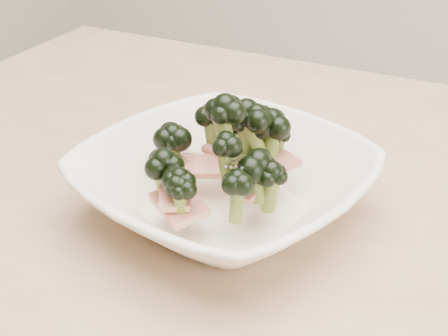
% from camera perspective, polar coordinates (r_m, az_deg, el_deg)
% --- Properties ---
extents(dining_table, '(1.20, 0.80, 0.75)m').
position_cam_1_polar(dining_table, '(0.66, 9.49, -12.07)').
color(dining_table, tan).
rests_on(dining_table, ground).
extents(broccoli_dish, '(0.32, 0.32, 0.13)m').
position_cam_1_polar(broccoli_dish, '(0.58, 0.11, -0.95)').
color(broccoli_dish, '#F5E6CF').
rests_on(broccoli_dish, dining_table).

